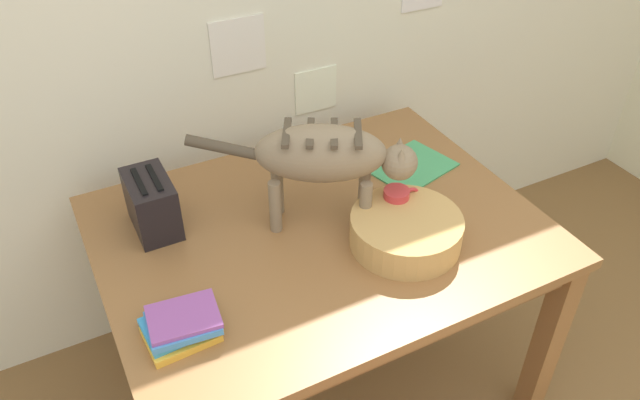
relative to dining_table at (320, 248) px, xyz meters
The scene contains 8 objects.
dining_table is the anchor object (origin of this frame).
cat 0.32m from the dining_table, 28.87° to the left, with size 0.59×0.35×0.33m.
saucer_bowl 0.25m from the dining_table, 21.12° to the right, with size 0.22×0.22×0.03m, color #469850.
coffee_mug 0.28m from the dining_table, 20.76° to the right, with size 0.12×0.08×0.09m.
magazine 0.45m from the dining_table, 18.31° to the left, with size 0.27×0.21×0.01m, color #429F62.
book_stack 0.55m from the dining_table, 156.15° to the right, with size 0.19×0.16×0.07m.
wicker_basket 0.29m from the dining_table, 44.06° to the right, with size 0.32×0.32×0.09m.
toaster 0.52m from the dining_table, 152.78° to the left, with size 0.12×0.20×0.18m.
Camera 1 is at (-0.61, 0.04, 1.95)m, focal length 35.07 mm.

